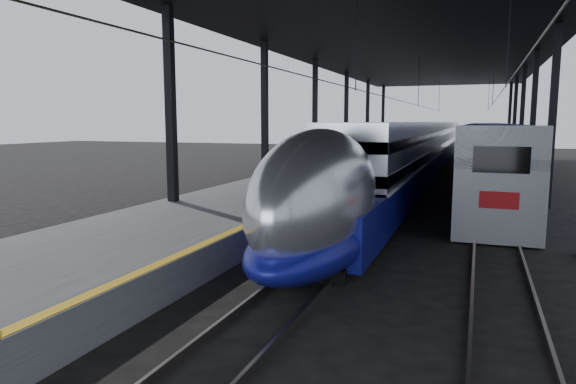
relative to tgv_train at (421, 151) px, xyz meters
The scene contains 7 objects.
ground 28.22m from the tgv_train, 94.07° to the right, with size 160.00×160.00×0.00m, color black.
platform 9.89m from the tgv_train, 124.24° to the right, with size 6.00×80.00×1.00m, color #4C4C4F.
yellow_strip 8.58m from the tgv_train, 108.47° to the right, with size 0.30×80.00×0.01m, color gold.
rails 8.68m from the tgv_train, 72.81° to the right, with size 6.52×80.00×0.16m.
canopy 10.76m from the tgv_train, 90.70° to the right, with size 18.00×75.00×9.47m.
tgv_train is the anchor object (origin of this frame).
second_train 6.80m from the tgv_train, 42.65° to the left, with size 3.05×56.05×4.20m.
Camera 1 is at (6.26, -13.48, 4.34)m, focal length 32.00 mm.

